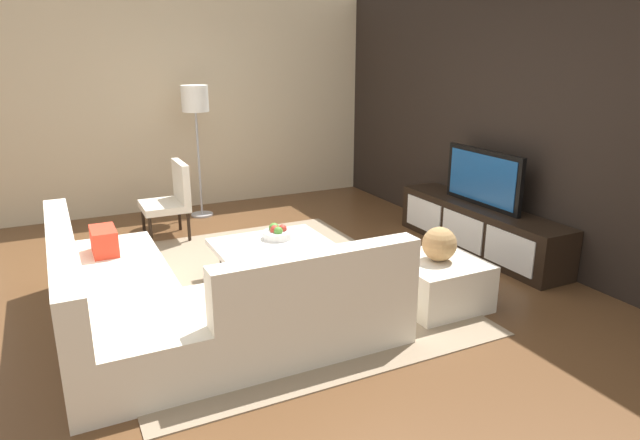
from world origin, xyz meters
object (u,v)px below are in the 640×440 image
at_px(television, 483,178).
at_px(floor_lamp, 195,106).
at_px(fruit_bowl, 277,233).
at_px(sectional_couch, 184,303).
at_px(media_console, 479,228).
at_px(decorative_ball, 439,244).
at_px(coffee_table, 275,264).
at_px(accent_chair_near, 172,196).
at_px(ottoman, 437,283).

height_order(television, floor_lamp, floor_lamp).
bearing_deg(television, fruit_bowl, -97.31).
bearing_deg(fruit_bowl, television, 82.69).
relative_size(television, sectional_couch, 0.46).
height_order(media_console, floor_lamp, floor_lamp).
bearing_deg(television, media_console, -90.00).
height_order(fruit_bowl, decorative_ball, decorative_ball).
height_order(coffee_table, accent_chair_near, accent_chair_near).
xyz_separation_m(media_console, coffee_table, (-0.10, -2.30, -0.05)).
xyz_separation_m(accent_chair_near, decorative_ball, (2.79, 1.59, 0.05)).
height_order(sectional_couch, accent_chair_near, accent_chair_near).
xyz_separation_m(sectional_couch, fruit_bowl, (-0.79, 1.07, 0.15)).
xyz_separation_m(media_console, floor_lamp, (-2.62, -2.32, 1.16)).
height_order(coffee_table, decorative_ball, decorative_ball).
distance_m(floor_lamp, ottoman, 3.87).
height_order(sectional_couch, ottoman, sectional_couch).
xyz_separation_m(media_console, decorative_ball, (0.89, -1.24, 0.29)).
distance_m(media_console, coffee_table, 2.30).
distance_m(floor_lamp, fruit_bowl, 2.54).
relative_size(sectional_couch, accent_chair_near, 2.69).
relative_size(sectional_couch, decorative_ball, 8.19).
bearing_deg(television, sectional_couch, -81.21).
distance_m(accent_chair_near, floor_lamp, 1.27).
bearing_deg(television, ottoman, -54.21).
bearing_deg(decorative_ball, ottoman, 0.00).
relative_size(television, decorative_ball, 3.74).
xyz_separation_m(sectional_couch, ottoman, (0.39, 2.03, -0.08)).
bearing_deg(coffee_table, fruit_bowl, 151.49).
height_order(television, sectional_couch, television).
bearing_deg(ottoman, accent_chair_near, -150.23).
bearing_deg(sectional_couch, ottoman, 79.23).
xyz_separation_m(television, fruit_bowl, (-0.28, -2.20, -0.36)).
distance_m(television, fruit_bowl, 2.25).
relative_size(sectional_couch, fruit_bowl, 8.36).
height_order(television, decorative_ball, television).
relative_size(television, coffee_table, 1.04).
distance_m(coffee_table, accent_chair_near, 1.89).
height_order(floor_lamp, ottoman, floor_lamp).
height_order(accent_chair_near, ottoman, accent_chair_near).
relative_size(accent_chair_near, decorative_ball, 3.04).
xyz_separation_m(television, ottoman, (0.89, -1.24, -0.60)).
bearing_deg(ottoman, sectional_couch, -100.77).
height_order(ottoman, fruit_bowl, fruit_bowl).
relative_size(media_console, fruit_bowl, 7.82).
xyz_separation_m(coffee_table, decorative_ball, (0.99, 1.06, 0.34)).
bearing_deg(fruit_bowl, decorative_ball, 39.33).
relative_size(media_console, coffee_table, 2.12).
bearing_deg(coffee_table, accent_chair_near, -163.46).
bearing_deg(decorative_ball, fruit_bowl, -140.67).
height_order(television, coffee_table, television).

